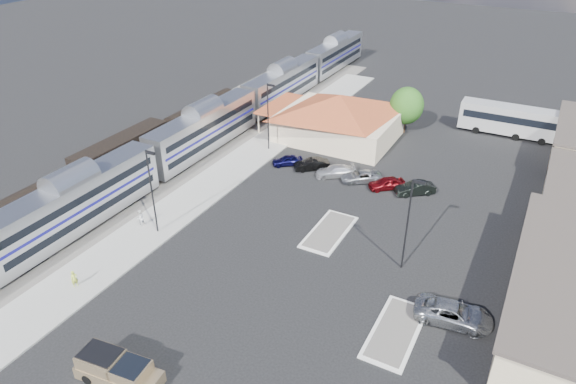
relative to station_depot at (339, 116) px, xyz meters
The scene contains 23 objects.
ground 24.63m from the station_depot, 79.24° to the right, with size 280.00×280.00×0.00m, color black.
railbed 23.14m from the station_depot, 135.78° to the right, with size 16.00×100.00×0.12m, color #4C4944.
platform 19.71m from the station_depot, 112.45° to the right, with size 5.50×92.00×0.18m, color gray.
passenger_train 18.19m from the station_depot, 137.64° to the right, with size 3.00×104.00×5.55m.
freight_cars 28.58m from the station_depot, 132.90° to the right, with size 2.80×46.00×4.00m.
station_depot is the anchor object (origin of this frame).
traffic_island_south 23.80m from the station_depot, 68.74° to the right, with size 3.30×7.50×0.21m.
traffic_island_north 37.12m from the station_depot, 59.88° to the right, with size 3.30×7.50×0.21m.
lamp_plat_s 30.74m from the station_depot, 101.94° to the right, with size 1.08×0.25×9.00m.
lamp_plat_n 10.45m from the station_depot, 128.41° to the right, with size 1.08×0.25×9.00m.
lamp_lot 29.30m from the station_depot, 55.24° to the right, with size 1.08×0.25×9.00m.
tree_depot 9.69m from the station_depot, 38.43° to the left, with size 4.71×4.71×6.63m.
pickup_truck 45.44m from the station_depot, 85.80° to the right, with size 6.20×2.83×2.07m.
suv 36.36m from the station_depot, 52.48° to the right, with size 2.77×6.01×1.67m, color #9C9FA4.
coach_bus 23.78m from the station_depot, 30.09° to the left, with size 13.18×3.02×4.22m.
person_a 40.44m from the station_depot, 100.01° to the right, with size 0.57×0.37×1.56m, color #B8CD40.
person_b 31.24m from the station_depot, 106.00° to the right, with size 0.85×0.66×1.74m, color white.
parked_car_a 11.26m from the station_depot, 101.25° to the right, with size 1.52×3.77×1.29m, color #0C0B39.
parked_car_b 10.80m from the station_depot, 84.23° to the right, with size 1.49×4.28×1.41m, color black.
parked_car_c 11.84m from the station_depot, 68.43° to the right, with size 1.91×4.69×1.36m, color silver.
parked_car_d 13.09m from the station_depot, 54.54° to the right, with size 2.19×4.74×1.32m, color gray.
parked_car_e 15.35m from the station_depot, 45.30° to the right, with size 1.66×4.13×1.41m, color maroon.
parked_car_f 17.53m from the station_depot, 37.08° to the right, with size 1.55×4.44×1.46m, color black.
Camera 1 is at (20.29, -37.17, 28.72)m, focal length 32.00 mm.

